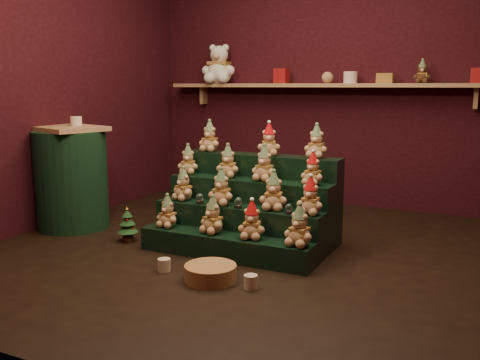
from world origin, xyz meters
The scene contains 40 objects.
ground centered at (0.00, 0.00, 0.00)m, with size 4.00×4.00×0.00m, color black.
back_wall centered at (0.00, 2.05, 1.40)m, with size 4.00×0.10×2.80m, color black.
front_wall centered at (0.00, -2.05, 1.40)m, with size 4.00×0.10×2.80m, color black.
left_wall centered at (-2.05, 0.00, 1.40)m, with size 0.10×4.00×2.80m, color black.
back_shelf centered at (0.00, 1.87, 1.29)m, with size 3.60×0.26×0.24m.
riser_tier_front centered at (-0.08, -0.22, 0.09)m, with size 1.40×0.22×0.18m, color black.
riser_tier_midfront centered at (-0.08, 0.00, 0.18)m, with size 1.40×0.22×0.36m, color black.
riser_tier_midback centered at (-0.08, 0.22, 0.27)m, with size 1.40×0.22×0.54m, color black.
riser_tier_back centered at (-0.08, 0.44, 0.36)m, with size 1.40×0.22×0.72m, color black.
teddy_0 centered at (-0.60, -0.20, 0.31)m, with size 0.19×0.17×0.26m, color tan, non-canonical shape.
teddy_1 centered at (-0.18, -0.20, 0.32)m, with size 0.21×0.18×0.29m, color tan, non-canonical shape.
teddy_2 centered at (0.15, -0.21, 0.32)m, with size 0.20×0.18×0.28m, color tan, non-canonical shape.
teddy_3 centered at (0.53, -0.22, 0.33)m, with size 0.21×0.19×0.30m, color tan, non-canonical shape.
teddy_4 centered at (-0.58, 0.01, 0.50)m, with size 0.19×0.17×0.27m, color tan, non-canonical shape.
teddy_5 centered at (-0.21, -0.01, 0.51)m, with size 0.21×0.19×0.29m, color tan, non-canonical shape.
teddy_6 centered at (0.23, 0.02, 0.51)m, with size 0.21×0.19×0.30m, color tan, non-canonical shape.
teddy_7 centered at (0.53, 0.00, 0.50)m, with size 0.20×0.18×0.28m, color tan, non-canonical shape.
teddy_8 centered at (-0.68, 0.24, 0.67)m, with size 0.18×0.16×0.25m, color tan, non-canonical shape.
teddy_9 centered at (-0.29, 0.24, 0.68)m, with size 0.19×0.17×0.27m, color tan, non-canonical shape.
teddy_10 centered at (0.06, 0.22, 0.68)m, with size 0.20×0.18×0.28m, color tan, non-canonical shape.
teddy_11 centered at (0.47, 0.22, 0.67)m, with size 0.18×0.16×0.25m, color tan, non-canonical shape.
teddy_12 centered at (-0.57, 0.45, 0.86)m, with size 0.19×0.17×0.27m, color tan, non-canonical shape.
teddy_13 centered at (0.00, 0.44, 0.85)m, with size 0.19×0.17×0.27m, color tan, non-canonical shape.
teddy_14 centered at (0.41, 0.46, 0.85)m, with size 0.19×0.17×0.27m, color tan, non-canonical shape.
snow_globe_a centered at (-0.38, -0.06, 0.40)m, with size 0.06×0.06×0.09m.
snow_globe_b centered at (-0.04, -0.06, 0.40)m, with size 0.06×0.06×0.09m.
snow_globe_c centered at (0.38, -0.06, 0.40)m, with size 0.06×0.06×0.08m.
side_table centered at (-1.76, -0.04, 0.46)m, with size 0.73×0.67×0.94m.
table_ornament centered at (-1.76, 0.06, 0.98)m, with size 0.10×0.10×0.08m, color beige.
mini_christmas_tree centered at (-1.02, -0.18, 0.15)m, with size 0.18×0.18×0.30m.
mug_left centered at (-0.32, -0.67, 0.05)m, with size 0.09×0.09×0.09m, color beige.
mug_right centered at (0.37, -0.69, 0.05)m, with size 0.09×0.09×0.09m, color beige.
wicker_basket centered at (0.07, -0.68, 0.06)m, with size 0.35×0.35×0.11m, color #A27A41.
white_bear centered at (-1.23, 1.84, 1.60)m, with size 0.40×0.36×0.55m, color white, non-canonical shape.
brown_bear centered at (1.01, 1.84, 1.43)m, with size 0.16×0.14×0.22m, color #492818, non-canonical shape.
gift_tin_red_a centered at (-0.46, 1.85, 1.40)m, with size 0.14×0.14×0.16m, color #A31919.
gift_tin_cream centered at (0.30, 1.85, 1.38)m, with size 0.14×0.14×0.12m, color beige.
gift_tin_red_b centered at (1.50, 1.85, 1.39)m, with size 0.12×0.12×0.14m, color #A31919.
shelf_plush_ball centered at (0.06, 1.85, 1.38)m, with size 0.12×0.12×0.12m, color tan.
scarf_gift_box centered at (0.65, 1.85, 1.37)m, with size 0.16×0.10×0.10m, color orange.
Camera 1 is at (1.77, -3.67, 1.30)m, focal length 40.00 mm.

